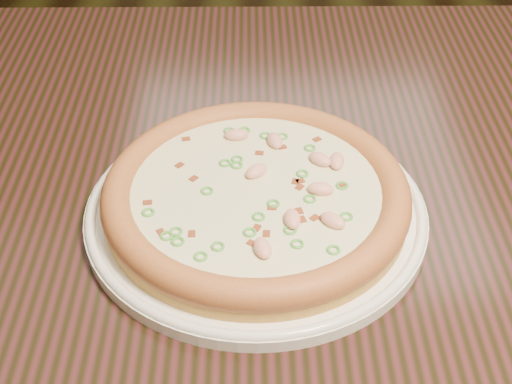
{
  "coord_description": "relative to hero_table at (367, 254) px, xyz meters",
  "views": [
    {
      "loc": [
        -0.26,
        -0.84,
        1.19
      ],
      "look_at": [
        -0.26,
        -0.34,
        0.78
      ],
      "focal_mm": 50.0,
      "sensor_mm": 36.0,
      "label": 1
    }
  ],
  "objects": [
    {
      "name": "pizza",
      "position": [
        -0.12,
        -0.05,
        0.13
      ],
      "size": [
        0.28,
        0.28,
        0.03
      ],
      "color": "#C48F3E",
      "rests_on": "plate"
    },
    {
      "name": "plate",
      "position": [
        -0.12,
        -0.05,
        0.11
      ],
      "size": [
        0.31,
        0.31,
        0.02
      ],
      "color": "white",
      "rests_on": "hero_table"
    },
    {
      "name": "hero_table",
      "position": [
        0.0,
        0.0,
        0.0
      ],
      "size": [
        1.2,
        0.8,
        0.75
      ],
      "color": "black",
      "rests_on": "ground"
    }
  ]
}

